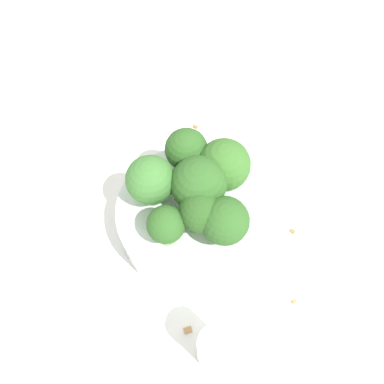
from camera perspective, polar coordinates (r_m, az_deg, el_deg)
ground_plane at (r=0.44m, az=0.00°, el=-5.50°), size 3.00×3.00×0.00m
bowl at (r=0.42m, az=0.00°, el=-4.02°), size 0.16×0.16×0.05m
broccoli_floret_0 at (r=0.39m, az=-0.88°, el=6.40°), size 0.05×0.05×0.06m
broccoli_floret_1 at (r=0.36m, az=0.94°, el=1.23°), size 0.06×0.06×0.07m
broccoli_floret_2 at (r=0.35m, az=-3.97°, el=-5.13°), size 0.04×0.04×0.05m
broccoli_floret_3 at (r=0.35m, az=1.20°, el=-3.10°), size 0.04×0.04×0.06m
broccoli_floret_4 at (r=0.35m, az=5.48°, el=-4.00°), size 0.05×0.05×0.06m
broccoli_floret_5 at (r=0.37m, az=-6.31°, el=1.70°), size 0.05×0.05×0.06m
broccoli_floret_6 at (r=0.38m, az=4.86°, el=4.07°), size 0.05×0.05×0.06m
pepper_shaker at (r=0.37m, az=3.51°, el=-22.77°), size 0.03×0.03×0.07m
almond_crumb_0 at (r=0.40m, az=-0.64°, el=-20.24°), size 0.01×0.01×0.01m
almond_crumb_1 at (r=0.45m, az=15.09°, el=-5.73°), size 0.00×0.01×0.01m
almond_crumb_2 at (r=0.43m, az=15.36°, el=-15.79°), size 0.01×0.00×0.01m
almond_crumb_3 at (r=0.52m, az=0.51°, el=10.02°), size 0.00×0.01×0.01m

